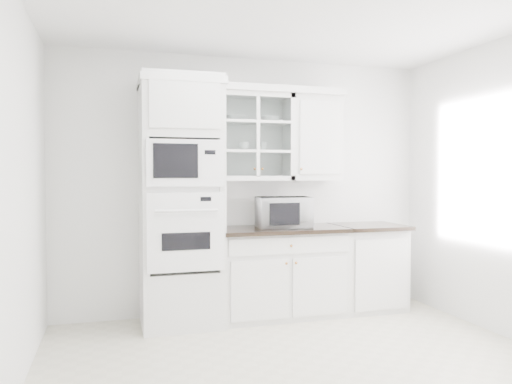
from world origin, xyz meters
name	(u,v)px	position (x,y,z in m)	size (l,w,h in m)	color
ground	(309,370)	(0.00, 0.00, 0.01)	(4.00, 3.50, 0.01)	beige
room_shell	(289,136)	(0.00, 0.43, 1.78)	(4.00, 3.50, 2.70)	white
oven_column	(181,202)	(-0.75, 1.42, 1.20)	(0.76, 0.68, 2.40)	silver
base_cabinet_run	(280,271)	(0.28, 1.45, 0.46)	(1.32, 0.67, 0.92)	silver
extra_base_cabinet	(367,266)	(1.28, 1.45, 0.46)	(0.72, 0.67, 0.92)	silver
upper_cabinet_glass	(254,137)	(0.03, 1.58, 1.85)	(0.80, 0.33, 0.90)	silver
upper_cabinet_solid	(314,139)	(0.71, 1.58, 1.85)	(0.55, 0.33, 0.90)	silver
crown_molding	(244,89)	(-0.07, 1.56, 2.33)	(2.14, 0.38, 0.07)	silver
countertop_microwave	(283,212)	(0.31, 1.44, 1.08)	(0.54, 0.45, 0.31)	white
bowl_a	(234,118)	(-0.18, 1.58, 2.04)	(0.23, 0.23, 0.06)	white
bowl_b	(270,119)	(0.21, 1.59, 2.04)	(0.19, 0.19, 0.06)	white
cup_a	(244,146)	(-0.08, 1.57, 1.75)	(0.11, 0.11, 0.09)	white
cup_b	(263,146)	(0.12, 1.57, 1.76)	(0.10, 0.10, 0.09)	white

